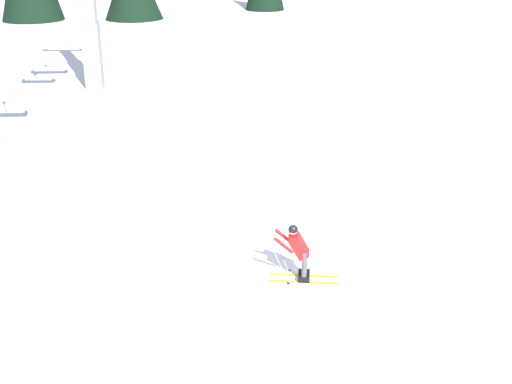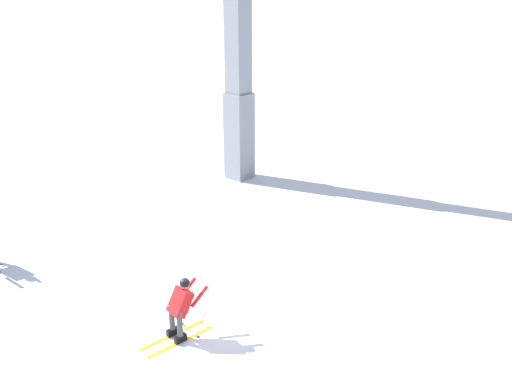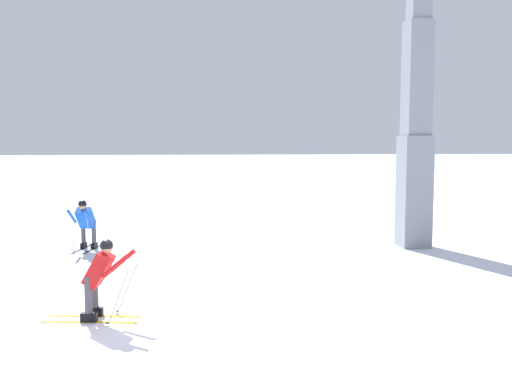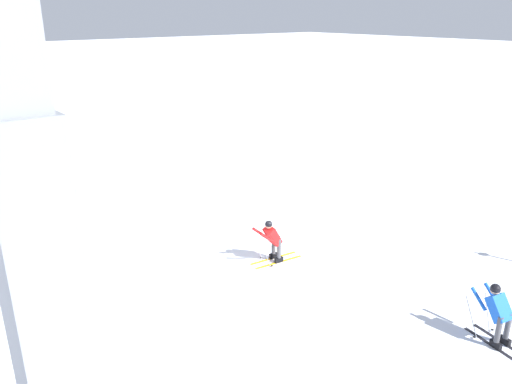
{
  "view_description": "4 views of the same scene",
  "coord_description": "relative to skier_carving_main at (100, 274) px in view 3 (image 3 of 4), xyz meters",
  "views": [
    {
      "loc": [
        -14.29,
        1.19,
        8.23
      ],
      "look_at": [
        -0.44,
        0.4,
        2.55
      ],
      "focal_mm": 47.37,
      "sensor_mm": 36.0,
      "label": 1
    },
    {
      "loc": [
        8.24,
        -7.33,
        7.84
      ],
      "look_at": [
        1.05,
        0.79,
        3.34
      ],
      "focal_mm": 39.08,
      "sensor_mm": 36.0,
      "label": 2
    },
    {
      "loc": [
        9.65,
        1.07,
        3.13
      ],
      "look_at": [
        0.96,
        2.03,
        2.32
      ],
      "focal_mm": 37.77,
      "sensor_mm": 36.0,
      "label": 3
    },
    {
      "loc": [
        -10.64,
        8.62,
        7.54
      ],
      "look_at": [
        0.37,
        -0.21,
        2.39
      ],
      "focal_mm": 34.94,
      "sensor_mm": 36.0,
      "label": 4
    }
  ],
  "objects": [
    {
      "name": "ground_plane",
      "position": [
        -0.11,
        0.65,
        -0.82
      ],
      "size": [
        260.0,
        260.0,
        0.0
      ],
      "primitive_type": "plane",
      "color": "white"
    },
    {
      "name": "lift_tower_near",
      "position": [
        -5.89,
        8.19,
        3.51
      ],
      "size": [
        0.85,
        2.37,
        10.56
      ],
      "color": "gray",
      "rests_on": "ground_plane"
    },
    {
      "name": "skier_distant_uphill",
      "position": [
        -6.46,
        -1.53,
        0.04
      ],
      "size": [
        1.84,
        0.9,
        1.64
      ],
      "color": "black",
      "rests_on": "ground_plane"
    },
    {
      "name": "skier_carving_main",
      "position": [
        0.0,
        0.0,
        0.0
      ],
      "size": [
        0.78,
        1.75,
        1.57
      ],
      "color": "yellow",
      "rests_on": "ground_plane"
    }
  ]
}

